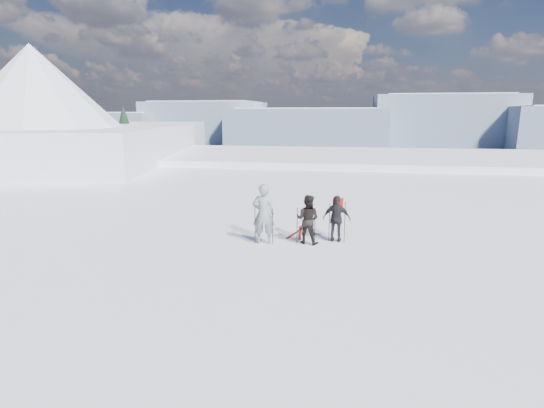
# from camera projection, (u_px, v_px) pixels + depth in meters

# --- Properties ---
(lake_basin) EXTENTS (820.00, 820.00, 71.62)m
(lake_basin) POSITION_uv_depth(u_px,v_px,m) (346.00, 228.00, 40.03)
(lake_basin) COLOR white
(lake_basin) RESTS_ON ground
(far_mountain_range) EXTENTS (770.00, 110.00, 53.00)m
(far_mountain_range) POSITION_uv_depth(u_px,v_px,m) (375.00, 124.00, 444.59)
(far_mountain_range) COLOR slate
(far_mountain_range) RESTS_ON ground
(near_ridge) EXTENTS (31.37, 35.68, 25.62)m
(near_ridge) POSITION_uv_depth(u_px,v_px,m) (82.00, 190.00, 43.13)
(near_ridge) COLOR white
(near_ridge) RESTS_ON ground
(skier_grey) EXTENTS (0.76, 0.54, 1.97)m
(skier_grey) POSITION_uv_depth(u_px,v_px,m) (264.00, 214.00, 13.64)
(skier_grey) COLOR gray
(skier_grey) RESTS_ON ground
(skier_dark) EXTENTS (0.91, 0.78, 1.61)m
(skier_dark) POSITION_uv_depth(u_px,v_px,m) (308.00, 219.00, 13.67)
(skier_dark) COLOR black
(skier_dark) RESTS_ON ground
(skier_pack) EXTENTS (0.94, 0.47, 1.54)m
(skier_pack) POSITION_uv_depth(u_px,v_px,m) (337.00, 219.00, 13.88)
(skier_pack) COLOR black
(skier_pack) RESTS_ON ground
(backpack) EXTENTS (0.35, 0.22, 0.46)m
(backpack) POSITION_uv_depth(u_px,v_px,m) (339.00, 187.00, 13.91)
(backpack) COLOR red
(backpack) RESTS_ON skier_pack
(ski_poles) EXTENTS (2.88, 0.71, 1.35)m
(ski_poles) POSITION_uv_depth(u_px,v_px,m) (303.00, 225.00, 13.72)
(ski_poles) COLOR black
(ski_poles) RESTS_ON ground
(skis_loose) EXTENTS (0.57, 1.70, 0.03)m
(skis_loose) POSITION_uv_depth(u_px,v_px,m) (298.00, 233.00, 15.01)
(skis_loose) COLOR black
(skis_loose) RESTS_ON ground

